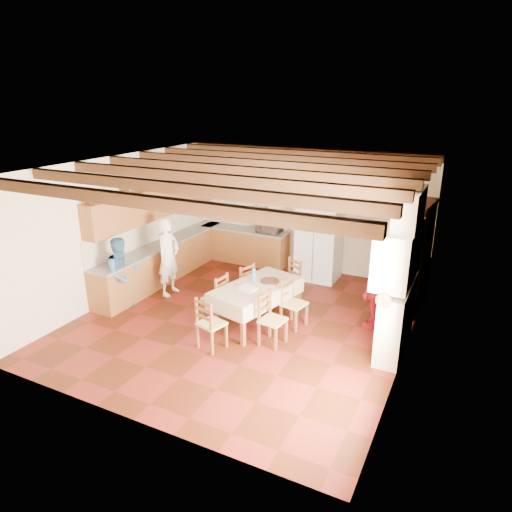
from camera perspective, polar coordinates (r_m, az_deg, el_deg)
The scene contains 31 objects.
floor at distance 9.03m, azimuth -1.43°, elevation -8.04°, with size 6.00×6.50×0.02m, color #481B0C.
ceiling at distance 8.09m, azimuth -1.61°, elevation 11.30°, with size 6.00×6.50×0.02m, color silver.
wall_back at distance 11.31m, azimuth 6.28°, elevation 5.76°, with size 6.00×0.02×3.00m, color beige.
wall_front at distance 5.98m, azimuth -16.44°, elevation -7.82°, with size 6.00×0.02×3.00m, color beige.
wall_left at distance 10.14m, azimuth -16.75°, elevation 3.44°, with size 0.02×6.50×3.00m, color beige.
wall_right at distance 7.59m, azimuth 19.03°, elevation -2.17°, with size 0.02×6.50×3.00m, color beige.
ceiling_beams at distance 8.10m, azimuth -1.61°, elevation 10.60°, with size 6.00×6.30×0.16m, color #3D2013, non-canonical shape.
lower_cabinets_left at distance 11.02m, azimuth -11.36°, elevation -0.69°, with size 0.60×4.30×0.86m, color brown.
lower_cabinets_back at distance 11.93m, azimuth -1.42°, elevation 1.27°, with size 2.30×0.60×0.86m, color brown.
countertop_left at distance 10.88m, azimuth -11.52°, elevation 1.54°, with size 0.62×4.30×0.04m, color slate.
countertop_back at distance 11.80m, azimuth -1.44°, elevation 3.35°, with size 2.34×0.62×0.04m, color slate.
backsplash_left at distance 10.96m, azimuth -12.82°, elevation 3.33°, with size 0.03×4.30×0.60m, color silver.
backsplash_back at distance 11.96m, azimuth -0.81°, elevation 5.16°, with size 2.30×0.03×0.60m, color silver.
upper_cabinets at distance 10.70m, azimuth -12.40°, elevation 6.57°, with size 0.35×4.20×0.70m, color brown.
fireplace at distance 7.84m, azimuth 17.08°, elevation -2.03°, with size 0.56×1.60×2.80m, color silver, non-canonical shape.
wall_picture at distance 10.78m, azimuth 14.07°, elevation 6.53°, with size 0.34×0.03×0.42m, color black.
refrigerator at distance 10.78m, azimuth 7.89°, elevation 2.00°, with size 0.95×0.78×1.91m, color silver.
hutch at distance 9.61m, azimuth 18.99°, elevation -0.10°, with size 0.51×1.23×2.23m, color #372213, non-canonical shape.
dining_table at distance 8.61m, azimuth 0.04°, elevation -4.16°, with size 1.32×1.97×0.79m.
chandelier at distance 8.12m, azimuth 0.04°, elevation 5.88°, with size 0.47×0.47×0.03m, color black.
chair_left_near at distance 8.88m, azimuth -5.16°, elevation -5.08°, with size 0.42×0.40×0.96m, color brown, non-canonical shape.
chair_left_far at distance 9.39m, azimuth -1.83°, elevation -3.61°, with size 0.42×0.40×0.96m, color brown, non-canonical shape.
chair_right_near at distance 8.00m, azimuth 2.11°, elevation -7.91°, with size 0.42×0.40×0.96m, color brown, non-canonical shape.
chair_right_far at distance 8.62m, azimuth 4.79°, elevation -5.87°, with size 0.42×0.40×0.96m, color brown, non-canonical shape.
chair_end_near at distance 7.93m, azimuth -5.60°, elevation -8.29°, with size 0.42×0.40×0.96m, color brown, non-canonical shape.
chair_end_far at distance 9.53m, azimuth 4.07°, elevation -3.27°, with size 0.42×0.40×0.96m, color brown, non-canonical shape.
person_man at distance 10.02m, azimuth -10.89°, elevation -0.05°, with size 0.63×0.42×1.74m, color white.
person_woman_blue at distance 9.57m, azimuth -16.34°, elevation -2.15°, with size 0.74×0.58×1.52m, color teal.
person_woman_red at distance 8.73m, azimuth 14.93°, elevation -4.18°, with size 0.88×0.37×1.51m, color #B51725.
microwave at distance 11.45m, azimuth 1.67°, elevation 3.81°, with size 0.60×0.41×0.33m, color silver.
fridge_vase at distance 10.49m, azimuth 8.42°, elevation 7.70°, with size 0.28×0.28×0.30m, color #372213.
Camera 1 is at (3.77, -7.06, 4.16)m, focal length 32.00 mm.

